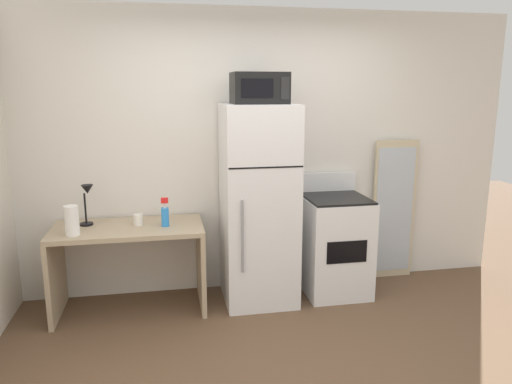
{
  "coord_description": "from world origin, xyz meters",
  "views": [
    {
      "loc": [
        -0.84,
        -2.76,
        1.9
      ],
      "look_at": [
        -0.1,
        1.1,
        1.05
      ],
      "focal_mm": 33.96,
      "sensor_mm": 36.0,
      "label": 1
    }
  ],
  "objects_px": {
    "desk": "(129,251)",
    "leaning_mirror": "(394,210)",
    "desk_lamp": "(87,198)",
    "refrigerator": "(259,205)",
    "spray_bottle": "(165,215)",
    "oven_range": "(335,244)",
    "paper_towel_roll": "(72,221)",
    "microwave": "(259,88)",
    "coffee_mug": "(138,220)"
  },
  "relations": [
    {
      "from": "microwave",
      "to": "oven_range",
      "type": "bearing_deg",
      "value": 3.28
    },
    {
      "from": "desk_lamp",
      "to": "paper_towel_roll",
      "type": "distance_m",
      "value": 0.31
    },
    {
      "from": "desk_lamp",
      "to": "spray_bottle",
      "type": "distance_m",
      "value": 0.67
    },
    {
      "from": "coffee_mug",
      "to": "refrigerator",
      "type": "height_order",
      "value": "refrigerator"
    },
    {
      "from": "paper_towel_roll",
      "to": "leaning_mirror",
      "type": "height_order",
      "value": "leaning_mirror"
    },
    {
      "from": "desk_lamp",
      "to": "microwave",
      "type": "height_order",
      "value": "microwave"
    },
    {
      "from": "microwave",
      "to": "spray_bottle",
      "type": "bearing_deg",
      "value": -177.39
    },
    {
      "from": "coffee_mug",
      "to": "oven_range",
      "type": "bearing_deg",
      "value": 0.03
    },
    {
      "from": "desk",
      "to": "leaning_mirror",
      "type": "distance_m",
      "value": 2.58
    },
    {
      "from": "desk",
      "to": "leaning_mirror",
      "type": "relative_size",
      "value": 0.9
    },
    {
      "from": "refrigerator",
      "to": "desk_lamp",
      "type": "bearing_deg",
      "value": 176.44
    },
    {
      "from": "desk",
      "to": "desk_lamp",
      "type": "xyz_separation_m",
      "value": [
        -0.33,
        0.09,
        0.46
      ]
    },
    {
      "from": "desk_lamp",
      "to": "spray_bottle",
      "type": "relative_size",
      "value": 1.42
    },
    {
      "from": "refrigerator",
      "to": "oven_range",
      "type": "relative_size",
      "value": 1.6
    },
    {
      "from": "leaning_mirror",
      "to": "refrigerator",
      "type": "bearing_deg",
      "value": -169.1
    },
    {
      "from": "oven_range",
      "to": "spray_bottle",
      "type": "bearing_deg",
      "value": -177.07
    },
    {
      "from": "coffee_mug",
      "to": "desk",
      "type": "bearing_deg",
      "value": -166.41
    },
    {
      "from": "spray_bottle",
      "to": "refrigerator",
      "type": "height_order",
      "value": "refrigerator"
    },
    {
      "from": "paper_towel_roll",
      "to": "refrigerator",
      "type": "distance_m",
      "value": 1.55
    },
    {
      "from": "oven_range",
      "to": "refrigerator",
      "type": "bearing_deg",
      "value": -178.37
    },
    {
      "from": "refrigerator",
      "to": "spray_bottle",
      "type": "bearing_deg",
      "value": -175.91
    },
    {
      "from": "desk",
      "to": "desk_lamp",
      "type": "relative_size",
      "value": 3.57
    },
    {
      "from": "paper_towel_roll",
      "to": "microwave",
      "type": "xyz_separation_m",
      "value": [
        1.54,
        0.16,
        1.02
      ]
    },
    {
      "from": "refrigerator",
      "to": "paper_towel_roll",
      "type": "bearing_deg",
      "value": -173.46
    },
    {
      "from": "desk_lamp",
      "to": "paper_towel_roll",
      "type": "xyz_separation_m",
      "value": [
        -0.09,
        -0.27,
        -0.12
      ]
    },
    {
      "from": "coffee_mug",
      "to": "oven_range",
      "type": "relative_size",
      "value": 0.09
    },
    {
      "from": "refrigerator",
      "to": "microwave",
      "type": "relative_size",
      "value": 3.84
    },
    {
      "from": "spray_bottle",
      "to": "paper_towel_roll",
      "type": "xyz_separation_m",
      "value": [
        -0.73,
        -0.12,
        0.02
      ]
    },
    {
      "from": "desk_lamp",
      "to": "microwave",
      "type": "relative_size",
      "value": 0.77
    },
    {
      "from": "paper_towel_roll",
      "to": "desk",
      "type": "bearing_deg",
      "value": 23.08
    },
    {
      "from": "desk_lamp",
      "to": "coffee_mug",
      "type": "xyz_separation_m",
      "value": [
        0.41,
        -0.07,
        -0.19
      ]
    },
    {
      "from": "desk",
      "to": "oven_range",
      "type": "distance_m",
      "value": 1.86
    },
    {
      "from": "desk",
      "to": "paper_towel_roll",
      "type": "relative_size",
      "value": 5.24
    },
    {
      "from": "desk_lamp",
      "to": "leaning_mirror",
      "type": "xyz_separation_m",
      "value": [
        2.89,
        0.19,
        -0.29
      ]
    },
    {
      "from": "paper_towel_roll",
      "to": "leaning_mirror",
      "type": "distance_m",
      "value": 3.01
    },
    {
      "from": "leaning_mirror",
      "to": "paper_towel_roll",
      "type": "bearing_deg",
      "value": -171.35
    },
    {
      "from": "paper_towel_roll",
      "to": "refrigerator",
      "type": "xyz_separation_m",
      "value": [
        1.54,
        0.18,
        0.01
      ]
    },
    {
      "from": "paper_towel_roll",
      "to": "microwave",
      "type": "bearing_deg",
      "value": 5.76
    },
    {
      "from": "desk_lamp",
      "to": "microwave",
      "type": "xyz_separation_m",
      "value": [
        1.46,
        -0.11,
        0.9
      ]
    },
    {
      "from": "desk",
      "to": "paper_towel_roll",
      "type": "distance_m",
      "value": 0.56
    },
    {
      "from": "paper_towel_roll",
      "to": "leaning_mirror",
      "type": "relative_size",
      "value": 0.17
    },
    {
      "from": "spray_bottle",
      "to": "leaning_mirror",
      "type": "relative_size",
      "value": 0.18
    },
    {
      "from": "spray_bottle",
      "to": "coffee_mug",
      "type": "relative_size",
      "value": 2.62
    },
    {
      "from": "spray_bottle",
      "to": "leaning_mirror",
      "type": "xyz_separation_m",
      "value": [
        2.25,
        0.33,
        -0.15
      ]
    },
    {
      "from": "paper_towel_roll",
      "to": "coffee_mug",
      "type": "bearing_deg",
      "value": 21.51
    },
    {
      "from": "spray_bottle",
      "to": "paper_towel_roll",
      "type": "distance_m",
      "value": 0.74
    },
    {
      "from": "desk",
      "to": "coffee_mug",
      "type": "height_order",
      "value": "coffee_mug"
    },
    {
      "from": "desk",
      "to": "leaning_mirror",
      "type": "bearing_deg",
      "value": 6.17
    },
    {
      "from": "spray_bottle",
      "to": "leaning_mirror",
      "type": "bearing_deg",
      "value": 8.45
    },
    {
      "from": "leaning_mirror",
      "to": "desk_lamp",
      "type": "bearing_deg",
      "value": -176.33
    }
  ]
}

